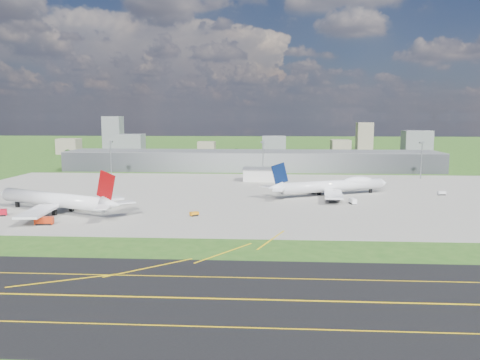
# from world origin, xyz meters

# --- Properties ---
(ground) EXTENTS (1400.00, 1400.00, 0.00)m
(ground) POSITION_xyz_m (0.00, 150.00, 0.00)
(ground) COLOR #2B581B
(ground) RESTS_ON ground
(taxiway) EXTENTS (1400.00, 60.00, 0.06)m
(taxiway) POSITION_xyz_m (0.00, -110.00, 0.03)
(taxiway) COLOR black
(taxiway) RESTS_ON ground
(apron) EXTENTS (360.00, 190.00, 0.08)m
(apron) POSITION_xyz_m (10.00, 40.00, 0.04)
(apron) COLOR gray
(apron) RESTS_ON ground
(terminal) EXTENTS (300.00, 42.00, 15.00)m
(terminal) POSITION_xyz_m (0.00, 165.00, 7.50)
(terminal) COLOR gray
(terminal) RESTS_ON ground
(ops_building) EXTENTS (26.00, 16.00, 8.00)m
(ops_building) POSITION_xyz_m (10.00, 100.00, 4.00)
(ops_building) COLOR silver
(ops_building) RESTS_ON ground
(mast_west) EXTENTS (3.50, 2.00, 25.90)m
(mast_west) POSITION_xyz_m (-100.00, 115.00, 17.71)
(mast_west) COLOR gray
(mast_west) RESTS_ON ground
(mast_center) EXTENTS (3.50, 2.00, 25.90)m
(mast_center) POSITION_xyz_m (10.00, 115.00, 17.71)
(mast_center) COLOR gray
(mast_center) RESTS_ON ground
(mast_east) EXTENTS (3.50, 2.00, 25.90)m
(mast_east) POSITION_xyz_m (120.00, 115.00, 17.71)
(mast_east) COLOR gray
(mast_east) RESTS_ON ground
(airliner_red_twin) EXTENTS (71.55, 53.90, 20.81)m
(airliner_red_twin) POSITION_xyz_m (-81.15, -13.68, 5.54)
(airliner_red_twin) COLOR white
(airliner_red_twin) RESTS_ON ground
(airliner_blue_quad) EXTENTS (70.46, 53.49, 19.48)m
(airliner_blue_quad) POSITION_xyz_m (49.14, 40.34, 5.41)
(airliner_blue_quad) COLOR white
(airliner_blue_quad) RESTS_ON ground
(fire_truck) EXTENTS (7.42, 3.63, 3.20)m
(fire_truck) POSITION_xyz_m (-75.61, -37.80, 1.60)
(fire_truck) COLOR #B6290D
(fire_truck) RESTS_ON ground
(crash_tender) EXTENTS (6.21, 4.41, 3.01)m
(crash_tender) POSITION_xyz_m (-102.83, -22.84, 1.51)
(crash_tender) COLOR #B30C1E
(crash_tender) RESTS_ON ground
(tug_yellow) EXTENTS (4.18, 3.89, 1.82)m
(tug_yellow) POSITION_xyz_m (-18.45, -17.31, 0.94)
(tug_yellow) COLOR orange
(tug_yellow) RESTS_ON ground
(van_white_near) EXTENTS (3.41, 5.75, 2.72)m
(van_white_near) POSITION_xyz_m (55.70, 15.73, 1.37)
(van_white_near) COLOR white
(van_white_near) RESTS_ON ground
(van_white_far) EXTENTS (4.47, 2.43, 2.27)m
(van_white_far) POSITION_xyz_m (109.50, 45.30, 1.15)
(van_white_far) COLOR silver
(van_white_far) RESTS_ON ground
(bldg_far_w) EXTENTS (24.00, 20.00, 18.00)m
(bldg_far_w) POSITION_xyz_m (-220.00, 320.00, 9.00)
(bldg_far_w) COLOR gray
(bldg_far_w) RESTS_ON ground
(bldg_w) EXTENTS (28.00, 22.00, 24.00)m
(bldg_w) POSITION_xyz_m (-140.00, 300.00, 12.00)
(bldg_w) COLOR slate
(bldg_w) RESTS_ON ground
(bldg_cw) EXTENTS (20.00, 18.00, 14.00)m
(bldg_cw) POSITION_xyz_m (-60.00, 340.00, 7.00)
(bldg_cw) COLOR gray
(bldg_cw) RESTS_ON ground
(bldg_c) EXTENTS (26.00, 20.00, 22.00)m
(bldg_c) POSITION_xyz_m (20.00, 310.00, 11.00)
(bldg_c) COLOR slate
(bldg_c) RESTS_ON ground
(bldg_ce) EXTENTS (22.00, 24.00, 16.00)m
(bldg_ce) POSITION_xyz_m (100.00, 350.00, 8.00)
(bldg_ce) COLOR gray
(bldg_ce) RESTS_ON ground
(bldg_e) EXTENTS (30.00, 22.00, 28.00)m
(bldg_e) POSITION_xyz_m (180.00, 320.00, 14.00)
(bldg_e) COLOR slate
(bldg_e) RESTS_ON ground
(bldg_tall_w) EXTENTS (22.00, 20.00, 44.00)m
(bldg_tall_w) POSITION_xyz_m (-180.00, 360.00, 22.00)
(bldg_tall_w) COLOR slate
(bldg_tall_w) RESTS_ON ground
(bldg_tall_e) EXTENTS (20.00, 18.00, 36.00)m
(bldg_tall_e) POSITION_xyz_m (140.00, 410.00, 18.00)
(bldg_tall_e) COLOR gray
(bldg_tall_e) RESTS_ON ground
(tree_far_w) EXTENTS (7.20, 7.20, 8.80)m
(tree_far_w) POSITION_xyz_m (-200.00, 270.00, 5.18)
(tree_far_w) COLOR #382314
(tree_far_w) RESTS_ON ground
(tree_w) EXTENTS (6.75, 6.75, 8.25)m
(tree_w) POSITION_xyz_m (-110.00, 265.00, 4.86)
(tree_w) COLOR #382314
(tree_w) RESTS_ON ground
(tree_c) EXTENTS (8.10, 8.10, 9.90)m
(tree_c) POSITION_xyz_m (-20.00, 280.00, 5.84)
(tree_c) COLOR #382314
(tree_c) RESTS_ON ground
(tree_e) EXTENTS (7.65, 7.65, 9.35)m
(tree_e) POSITION_xyz_m (70.00, 275.00, 5.51)
(tree_e) COLOR #382314
(tree_e) RESTS_ON ground
(tree_far_e) EXTENTS (6.30, 6.30, 7.70)m
(tree_far_e) POSITION_xyz_m (160.00, 285.00, 4.53)
(tree_far_e) COLOR #382314
(tree_far_e) RESTS_ON ground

